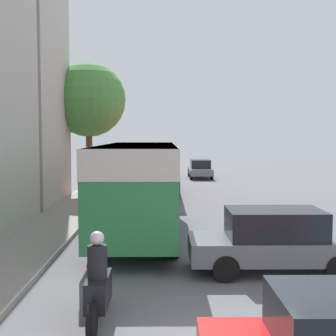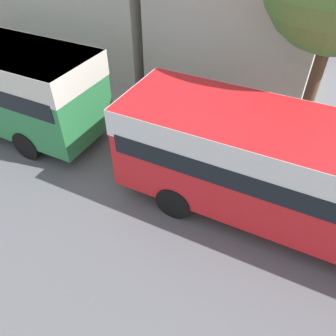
% 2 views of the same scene
% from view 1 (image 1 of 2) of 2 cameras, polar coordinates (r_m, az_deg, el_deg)
% --- Properties ---
extents(bus_lead, '(2.53, 9.61, 3.12)m').
position_cam_1_polar(bus_lead, '(16.05, -3.56, -1.08)').
color(bus_lead, '#2D8447').
rests_on(bus_lead, ground_plane).
extents(bus_following, '(2.67, 9.56, 2.88)m').
position_cam_1_polar(bus_following, '(27.28, -2.25, 0.77)').
color(bus_following, red).
rests_on(bus_following, ground_plane).
extents(motorcycle_behind_lead, '(0.38, 2.24, 1.73)m').
position_cam_1_polar(motorcycle_behind_lead, '(8.94, -8.53, -14.10)').
color(motorcycle_behind_lead, black).
rests_on(motorcycle_behind_lead, ground_plane).
extents(car_crossing, '(1.80, 4.43, 1.48)m').
position_cam_1_polar(car_crossing, '(37.32, 3.93, -0.05)').
color(car_crossing, slate).
rests_on(car_crossing, ground_plane).
extents(car_distant, '(4.29, 1.83, 1.60)m').
position_cam_1_polar(car_distant, '(12.22, 12.86, -8.55)').
color(car_distant, slate).
rests_on(car_distant, ground_plane).
extents(street_tree, '(4.19, 4.19, 7.37)m').
position_cam_1_polar(street_tree, '(27.05, -9.65, 8.16)').
color(street_tree, brown).
rests_on(street_tree, sidewalk).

